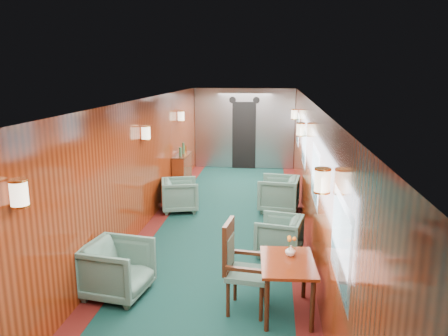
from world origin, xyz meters
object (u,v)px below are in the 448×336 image
Objects in this scene: armchair_right_near at (279,236)px; armchair_left_near at (117,269)px; dining_table at (287,270)px; armchair_left_far at (180,195)px; side_chair at (239,263)px; credenza at (182,172)px; armchair_right_far at (279,194)px.

armchair_left_near is at bearing -41.68° from armchair_right_near.
dining_table is 1.18× the size of armchair_left_near.
armchair_left_near is at bearing 163.99° from armchair_left_far.
side_chair is at bearing -87.00° from armchair_left_near.
armchair_left_near is at bearing -87.29° from credenza.
armchair_right_near is (0.50, 1.72, -0.30)m from side_chair.
side_chair reaches higher than armchair_left_near.
side_chair reaches higher than armchair_right_far.
armchair_right_far is (0.50, 3.98, -0.25)m from side_chair.
dining_table is 4.35m from armchair_left_far.
armchair_left_far is (-2.13, 3.78, -0.23)m from dining_table.
armchair_left_near is 1.14× the size of armchair_right_near.
side_chair is 1.81m from armchair_right_near.
armchair_right_near is at bearing -44.65° from armchair_left_near.
armchair_left_near reaches higher than dining_table.
dining_table is 1.16× the size of armchair_right_far.
armchair_left_far reaches higher than armchair_right_near.
credenza reaches higher than side_chair.
armchair_left_far is at bearing 116.28° from dining_table.
armchair_right_near is at bearing -149.86° from armchair_left_far.
armchair_left_near is (-2.19, 0.20, -0.21)m from dining_table.
armchair_left_far is 2.89m from armchair_right_near.
armchair_left_near is 4.36m from armchair_right_far.
armchair_right_near is at bearing 80.90° from side_chair.
armchair_right_far is (-0.08, 4.01, -0.20)m from dining_table.
side_chair reaches higher than armchair_left_far.
armchair_right_far is (0.00, 2.26, 0.05)m from armchair_right_near.
credenza is at bearing 11.79° from armchair_left_near.
side_chair is at bearing 174.12° from dining_table.
armchair_right_far is (2.36, -1.43, -0.09)m from credenza.
armchair_right_far reaches higher than armchair_left_far.
armchair_left_near is 1.07× the size of armchair_left_far.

